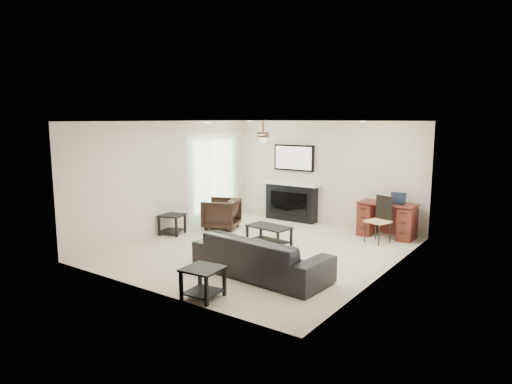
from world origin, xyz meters
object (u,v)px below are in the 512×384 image
fireplace_unit (291,183)px  desk (387,220)px  sofa (261,256)px  armchair (221,214)px  coffee_table (269,236)px

fireplace_unit → desk: (2.54, -0.22, -0.57)m
sofa → desk: bearing=-98.9°
sofa → desk: 3.71m
sofa → armchair: 3.37m
fireplace_unit → desk: 2.62m
sofa → fireplace_unit: 4.24m
armchair → desk: bearing=92.5°
fireplace_unit → sofa: bearing=-65.9°
coffee_table → fireplace_unit: bearing=117.3°
armchair → coffee_table: (1.70, -0.55, -0.15)m
sofa → fireplace_unit: (-1.71, 3.83, 0.62)m
coffee_table → fireplace_unit: (-0.81, 2.23, 0.75)m
sofa → desk: (0.83, 3.61, 0.04)m
armchair → fireplace_unit: (0.89, 1.68, 0.60)m
armchair → fireplace_unit: size_ratio=0.41×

